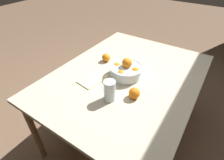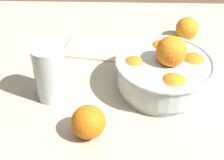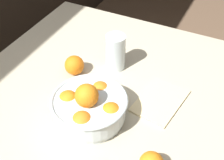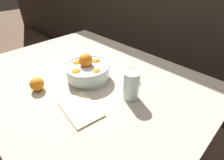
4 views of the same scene
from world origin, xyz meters
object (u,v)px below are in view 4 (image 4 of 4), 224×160
Objects in this scene: orange_loose_front at (37,84)px; juice_glass at (131,86)px; fruit_bowl at (87,70)px; orange_loose_near_bowl at (131,74)px.

juice_glass is at bearing 37.73° from orange_loose_front.
fruit_bowl is 0.26m from orange_loose_near_bowl.
orange_loose_near_bowl is at bearing 56.43° from orange_loose_front.
juice_glass reaches higher than orange_loose_near_bowl.
orange_loose_near_bowl is 0.53m from orange_loose_front.
fruit_bowl is 3.49× the size of orange_loose_front.
orange_loose_near_bowl is at bearing 43.26° from fruit_bowl.
orange_loose_near_bowl is 1.05× the size of orange_loose_front.
fruit_bowl reaches higher than orange_loose_front.
orange_loose_near_bowl is (-0.11, 0.13, -0.03)m from juice_glass.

